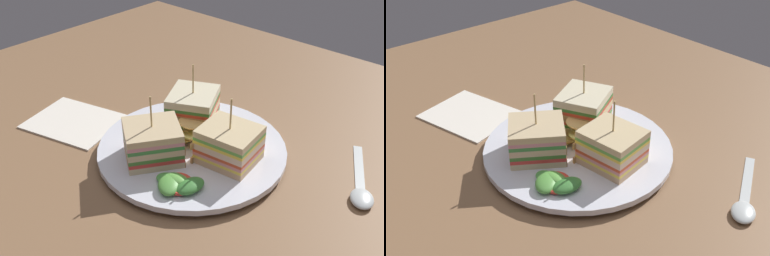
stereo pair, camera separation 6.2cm
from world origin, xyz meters
The scene contains 9 objects.
ground_plane centered at (0.00, 0.00, -0.90)cm, with size 111.93×95.52×1.80cm, color #876141.
plate centered at (0.00, 0.00, 0.92)cm, with size 26.47×26.47×1.52cm.
sandwich_wedge_0 centered at (2.08, 5.44, 3.98)cm, with size 9.63×9.82×9.36cm.
sandwich_wedge_1 centered at (-5.75, -0.89, 4.00)cm, with size 8.16×7.36×9.34cm.
sandwich_wedge_2 centered at (3.79, -4.41, 4.18)cm, with size 9.21×9.54×9.81cm.
chip_pile centered at (1.55, -0.56, 2.93)cm, with size 7.06×7.68×3.24cm.
salad_garnish centered at (-4.58, 7.89, 2.19)cm, with size 6.48×6.12×1.48cm.
spoon centered at (-21.55, -8.05, 0.42)cm, with size 8.22×13.65×1.00cm.
napkin centered at (19.74, 6.02, 0.25)cm, with size 13.78×10.82×0.50cm, color white.
Camera 2 is at (-39.11, 34.21, 37.80)cm, focal length 42.11 mm.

